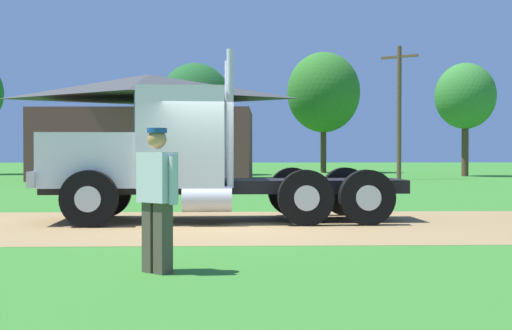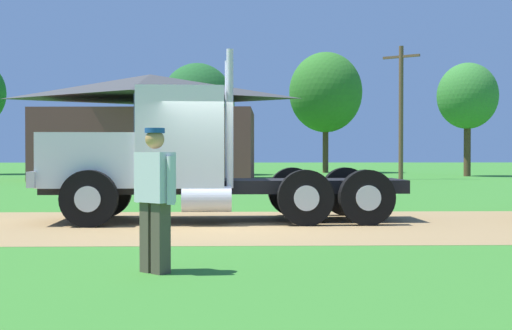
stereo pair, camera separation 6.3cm
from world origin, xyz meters
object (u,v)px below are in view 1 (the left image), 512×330
object	(u,v)px
visitor_standing_near	(157,193)
shed_building	(148,129)
truck_foreground_white	(177,159)
utility_pole_near	(399,108)

from	to	relation	value
visitor_standing_near	shed_building	distance (m)	31.18
truck_foreground_white	utility_pole_near	world-z (taller)	utility_pole_near
truck_foreground_white	shed_building	distance (m)	24.75
truck_foreground_white	utility_pole_near	bearing A→B (deg)	66.29
shed_building	utility_pole_near	bearing A→B (deg)	-1.40
visitor_standing_near	shed_building	xyz separation A→B (m)	(-3.95, 30.87, 1.90)
visitor_standing_near	utility_pole_near	size ratio (longest dim) A/B	0.23
truck_foreground_white	visitor_standing_near	size ratio (longest dim) A/B	4.45
shed_building	utility_pole_near	xyz separation A→B (m)	(14.24, -0.35, 1.15)
shed_building	utility_pole_near	world-z (taller)	utility_pole_near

